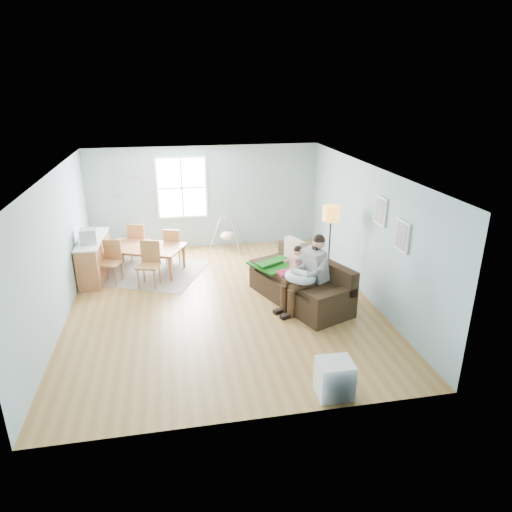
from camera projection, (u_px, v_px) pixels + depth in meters
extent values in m
cube|color=olive|center=(222.00, 304.00, 9.32)|extent=(8.40, 9.40, 0.08)
cube|color=silver|center=(218.00, 154.00, 8.23)|extent=(8.40, 9.40, 0.60)
cube|color=#94B7C1|center=(202.00, 188.00, 13.09)|extent=(8.40, 0.08, 3.90)
cube|color=#94B7C1|center=(274.00, 390.00, 4.54)|extent=(8.40, 0.08, 3.90)
cube|color=#94B7C1|center=(418.00, 228.00, 9.54)|extent=(0.08, 9.40, 3.90)
cube|color=white|center=(182.00, 188.00, 11.79)|extent=(1.32, 0.06, 1.62)
cube|color=white|center=(182.00, 188.00, 11.76)|extent=(1.20, 0.02, 1.50)
cube|color=white|center=(182.00, 188.00, 11.75)|extent=(1.20, 0.03, 0.04)
cube|color=white|center=(182.00, 188.00, 11.75)|extent=(0.04, 0.03, 1.50)
cube|color=white|center=(402.00, 236.00, 7.82)|extent=(0.04, 0.44, 0.54)
cube|color=slate|center=(401.00, 236.00, 7.81)|extent=(0.01, 0.36, 0.46)
cube|color=white|center=(380.00, 211.00, 8.57)|extent=(0.04, 0.44, 0.54)
cube|color=slate|center=(379.00, 211.00, 8.56)|extent=(0.01, 0.36, 0.46)
cylinder|color=#889EA4|center=(120.00, 174.00, 11.39)|extent=(0.24, 0.02, 0.24)
cylinder|color=#889EA4|center=(135.00, 182.00, 11.52)|extent=(0.26, 0.02, 0.26)
cylinder|color=#889EA4|center=(120.00, 190.00, 11.52)|extent=(0.28, 0.02, 0.28)
cube|color=black|center=(299.00, 291.00, 9.28)|extent=(1.77, 2.50, 0.46)
cube|color=black|center=(315.00, 266.00, 9.31)|extent=(1.06, 2.21, 0.47)
cube|color=black|center=(335.00, 296.00, 8.35)|extent=(1.00, 0.57, 0.18)
cube|color=black|center=(271.00, 261.00, 9.99)|extent=(1.00, 0.57, 0.18)
cube|color=#145714|center=(277.00, 263.00, 9.75)|extent=(1.33, 1.25, 0.04)
cube|color=#C1B293|center=(295.00, 251.00, 9.69)|extent=(0.35, 0.56, 0.55)
cube|color=gray|center=(315.00, 265.00, 8.83)|extent=(0.53, 0.59, 0.66)
sphere|color=tan|center=(319.00, 243.00, 8.71)|extent=(0.24, 0.24, 0.24)
sphere|color=black|center=(319.00, 240.00, 8.69)|extent=(0.23, 0.23, 0.23)
cylinder|color=#331E12|center=(302.00, 286.00, 8.65)|extent=(0.54, 0.35, 0.18)
cylinder|color=#331E12|center=(294.00, 282.00, 8.85)|extent=(0.54, 0.35, 0.18)
cylinder|color=#331E12|center=(291.00, 303.00, 8.64)|extent=(0.14, 0.14, 0.57)
cylinder|color=#331E12|center=(284.00, 299.00, 8.84)|extent=(0.14, 0.14, 0.57)
cube|color=black|center=(287.00, 316.00, 8.69)|extent=(0.29, 0.20, 0.08)
cube|color=black|center=(280.00, 311.00, 8.88)|extent=(0.29, 0.20, 0.08)
torus|color=#C9E3FC|center=(300.00, 277.00, 8.72)|extent=(0.82, 0.81, 0.25)
cylinder|color=silver|center=(301.00, 273.00, 8.69)|extent=(0.31, 0.32, 0.14)
sphere|color=tan|center=(293.00, 270.00, 8.80)|extent=(0.12, 0.12, 0.12)
cube|color=silver|center=(296.00, 263.00, 9.28)|extent=(0.30, 0.32, 0.38)
sphere|color=tan|center=(298.00, 251.00, 9.20)|extent=(0.18, 0.18, 0.18)
sphere|color=black|center=(298.00, 250.00, 9.19)|extent=(0.17, 0.17, 0.17)
cylinder|color=#EA396E|center=(287.00, 274.00, 9.18)|extent=(0.33, 0.18, 0.09)
cylinder|color=#EA396E|center=(283.00, 272.00, 9.30)|extent=(0.33, 0.18, 0.09)
cylinder|color=#EA396E|center=(281.00, 284.00, 9.18)|extent=(0.08, 0.08, 0.31)
cylinder|color=#EA396E|center=(277.00, 281.00, 9.30)|extent=(0.08, 0.08, 0.31)
cylinder|color=black|center=(327.00, 283.00, 10.18)|extent=(0.31, 0.31, 0.03)
cylinder|color=black|center=(329.00, 251.00, 9.91)|extent=(0.03, 0.03, 1.56)
cylinder|color=#FFA635|center=(331.00, 213.00, 9.61)|extent=(0.36, 0.36, 0.31)
cube|color=white|center=(334.00, 378.00, 6.48)|extent=(0.51, 0.45, 0.55)
cube|color=black|center=(320.00, 380.00, 6.45)|extent=(0.04, 0.37, 0.44)
cube|color=gray|center=(146.00, 272.00, 10.80)|extent=(3.13, 2.82, 0.01)
imported|color=#9B5A33|center=(144.00, 260.00, 10.68)|extent=(2.04, 1.62, 0.63)
cube|color=olive|center=(110.00, 263.00, 10.08)|extent=(0.54, 0.54, 0.04)
cube|color=olive|center=(112.00, 250.00, 10.17)|extent=(0.40, 0.16, 0.47)
cylinder|color=olive|center=(100.00, 276.00, 10.02)|extent=(0.04, 0.04, 0.46)
cylinder|color=olive|center=(116.00, 276.00, 9.98)|extent=(0.04, 0.04, 0.46)
cylinder|color=olive|center=(107.00, 269.00, 10.34)|extent=(0.04, 0.04, 0.46)
cylinder|color=olive|center=(122.00, 270.00, 10.31)|extent=(0.04, 0.04, 0.46)
cube|color=olive|center=(148.00, 266.00, 9.87)|extent=(0.56, 0.56, 0.04)
cube|color=olive|center=(150.00, 251.00, 9.97)|extent=(0.42, 0.16, 0.49)
cylinder|color=olive|center=(138.00, 279.00, 9.81)|extent=(0.04, 0.04, 0.48)
cylinder|color=olive|center=(155.00, 280.00, 9.77)|extent=(0.04, 0.04, 0.48)
cylinder|color=olive|center=(144.00, 273.00, 10.15)|extent=(0.04, 0.04, 0.48)
cylinder|color=olive|center=(160.00, 273.00, 10.11)|extent=(0.04, 0.04, 0.48)
cube|color=olive|center=(140.00, 242.00, 11.38)|extent=(0.56, 0.56, 0.04)
cube|color=olive|center=(136.00, 234.00, 11.10)|extent=(0.42, 0.17, 0.49)
cylinder|color=olive|center=(150.00, 249.00, 11.61)|extent=(0.04, 0.04, 0.48)
cylinder|color=olive|center=(137.00, 248.00, 11.65)|extent=(0.04, 0.04, 0.48)
cylinder|color=olive|center=(145.00, 254.00, 11.28)|extent=(0.04, 0.04, 0.48)
cylinder|color=olive|center=(131.00, 253.00, 11.32)|extent=(0.04, 0.04, 0.48)
cube|color=olive|center=(174.00, 246.00, 11.19)|extent=(0.53, 0.53, 0.04)
cube|color=olive|center=(171.00, 239.00, 10.93)|extent=(0.39, 0.17, 0.46)
cylinder|color=olive|center=(184.00, 252.00, 11.40)|extent=(0.04, 0.04, 0.45)
cylinder|color=olive|center=(171.00, 252.00, 11.45)|extent=(0.04, 0.04, 0.45)
cylinder|color=olive|center=(180.00, 257.00, 11.09)|extent=(0.04, 0.04, 0.45)
cylinder|color=olive|center=(166.00, 256.00, 11.14)|extent=(0.04, 0.04, 0.45)
cube|color=#9B5A33|center=(94.00, 258.00, 10.36)|extent=(0.54, 1.67, 0.92)
cube|color=white|center=(92.00, 239.00, 10.19)|extent=(0.57, 1.71, 0.04)
cube|color=#A3A2A7|center=(88.00, 236.00, 9.83)|extent=(0.36, 0.34, 0.32)
cube|color=black|center=(81.00, 237.00, 9.79)|extent=(0.04, 0.26, 0.22)
cylinder|color=#A3A2A7|center=(227.00, 217.00, 11.91)|extent=(0.19, 0.50, 0.04)
ellipsoid|color=beige|center=(227.00, 236.00, 12.09)|extent=(0.37, 0.37, 0.23)
cylinder|color=#A3A2A7|center=(227.00, 227.00, 12.00)|extent=(0.01, 0.01, 0.41)
cylinder|color=#A3A2A7|center=(214.00, 236.00, 11.84)|extent=(0.40, 0.24, 0.90)
cylinder|color=#A3A2A7|center=(236.00, 237.00, 11.77)|extent=(0.22, 0.41, 0.90)
cylinder|color=#A3A2A7|center=(219.00, 230.00, 12.37)|extent=(0.22, 0.41, 0.90)
cylinder|color=#A3A2A7|center=(239.00, 230.00, 12.30)|extent=(0.40, 0.24, 0.90)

